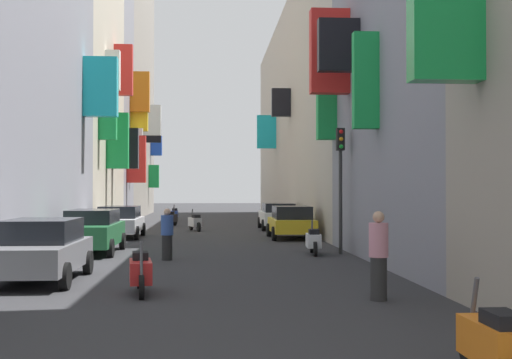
% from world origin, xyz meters
% --- Properties ---
extents(ground_plane, '(140.00, 140.00, 0.00)m').
position_xyz_m(ground_plane, '(0.00, 30.00, 0.00)').
color(ground_plane, '#2D2D30').
extents(building_left_mid_a, '(7.39, 10.83, 16.77)m').
position_xyz_m(building_left_mid_a, '(-7.98, 32.59, 8.37)').
color(building_left_mid_a, '#BCB29E').
rests_on(building_left_mid_a, ground).
extents(building_left_mid_b, '(7.26, 5.33, 20.59)m').
position_xyz_m(building_left_mid_b, '(-7.96, 40.68, 10.25)').
color(building_left_mid_b, gray).
rests_on(building_left_mid_b, ground).
extents(building_left_mid_c, '(7.38, 16.66, 21.17)m').
position_xyz_m(building_left_mid_c, '(-7.99, 51.67, 10.58)').
color(building_left_mid_c, gray).
rests_on(building_left_mid_c, ground).
extents(building_right_mid_a, '(7.33, 12.67, 12.55)m').
position_xyz_m(building_right_mid_a, '(7.98, 16.10, 6.28)').
color(building_right_mid_a, gray).
rests_on(building_right_mid_a, ground).
extents(building_right_mid_b, '(7.37, 37.58, 13.91)m').
position_xyz_m(building_right_mid_b, '(8.00, 41.21, 6.96)').
color(building_right_mid_b, '#B2A899').
rests_on(building_right_mid_b, ground).
extents(parked_car_yellow, '(1.94, 3.94, 1.43)m').
position_xyz_m(parked_car_yellow, '(3.82, 25.90, 0.75)').
color(parked_car_yellow, gold).
rests_on(parked_car_yellow, ground).
extents(parked_car_grey, '(1.93, 4.13, 1.46)m').
position_xyz_m(parked_car_grey, '(-3.72, 12.66, 0.76)').
color(parked_car_grey, slate).
rests_on(parked_car_grey, ground).
extents(parked_car_green, '(1.86, 4.43, 1.47)m').
position_xyz_m(parked_car_green, '(-3.72, 19.63, 0.78)').
color(parked_car_green, '#236638').
rests_on(parked_car_green, ground).
extents(parked_car_silver, '(2.01, 4.23, 1.41)m').
position_xyz_m(parked_car_silver, '(-3.78, 26.92, 0.74)').
color(parked_car_silver, '#B7B7BC').
rests_on(parked_car_silver, ground).
extents(parked_car_white, '(1.96, 4.34, 1.41)m').
position_xyz_m(parked_car_white, '(3.90, 32.59, 0.75)').
color(parked_car_white, white).
rests_on(parked_car_white, ground).
extents(scooter_red, '(0.59, 1.93, 1.13)m').
position_xyz_m(scooter_red, '(-1.18, 10.62, 0.46)').
color(scooter_red, red).
rests_on(scooter_red, ground).
extents(scooter_orange, '(0.44, 1.96, 1.13)m').
position_xyz_m(scooter_orange, '(3.43, 3.77, 0.46)').
color(scooter_orange, orange).
rests_on(scooter_orange, ground).
extents(scooter_blue, '(0.46, 1.83, 1.13)m').
position_xyz_m(scooter_blue, '(-2.16, 42.77, 0.46)').
color(scooter_blue, '#2D4CAD').
rests_on(scooter_blue, ground).
extents(scooter_black, '(0.75, 1.78, 1.13)m').
position_xyz_m(scooter_black, '(-2.04, 36.25, 0.46)').
color(scooter_black, black).
rests_on(scooter_black, ground).
extents(scooter_silver, '(0.75, 1.81, 1.13)m').
position_xyz_m(scooter_silver, '(-0.53, 31.57, 0.46)').
color(scooter_silver, '#ADADB2').
rests_on(scooter_silver, ground).
extents(scooter_white, '(0.50, 1.77, 1.13)m').
position_xyz_m(scooter_white, '(3.68, 18.66, 0.46)').
color(scooter_white, silver).
rests_on(scooter_white, ground).
extents(pedestrian_crossing, '(0.41, 0.41, 1.74)m').
position_xyz_m(pedestrian_crossing, '(3.55, 9.46, 0.87)').
color(pedestrian_crossing, '#2A2A2A').
rests_on(pedestrian_crossing, ground).
extents(pedestrian_near_left, '(0.51, 0.51, 1.58)m').
position_xyz_m(pedestrian_near_left, '(-1.05, 17.26, 0.78)').
color(pedestrian_near_left, black).
rests_on(pedestrian_near_left, ground).
extents(traffic_light_near_corner, '(0.26, 0.34, 4.22)m').
position_xyz_m(traffic_light_near_corner, '(4.62, 18.83, 2.87)').
color(traffic_light_near_corner, '#2D2D2D').
rests_on(traffic_light_near_corner, ground).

